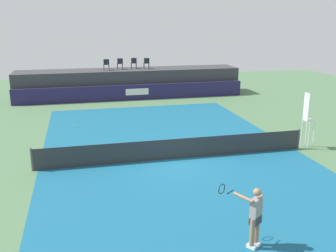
{
  "coord_description": "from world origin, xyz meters",
  "views": [
    {
      "loc": [
        -4.14,
        -15.91,
        6.16
      ],
      "look_at": [
        0.11,
        2.0,
        1.0
      ],
      "focal_mm": 41.02,
      "sensor_mm": 36.0,
      "label": 1
    }
  ],
  "objects_px": {
    "umpire_chair": "(307,117)",
    "tennis_player": "(254,215)",
    "spectator_chair_far_left": "(106,64)",
    "spectator_chair_right": "(147,63)",
    "net_post_far": "(299,139)",
    "tennis_ball": "(75,126)",
    "spectator_chair_center": "(134,63)",
    "spectator_chair_left": "(120,63)",
    "net_post_near": "(32,160)"
  },
  "relations": [
    {
      "from": "spectator_chair_right",
      "to": "net_post_far",
      "type": "relative_size",
      "value": 0.89
    },
    {
      "from": "spectator_chair_far_left",
      "to": "net_post_near",
      "type": "distance_m",
      "value": 15.8
    },
    {
      "from": "spectator_chair_far_left",
      "to": "tennis_ball",
      "type": "xyz_separation_m",
      "value": [
        -2.62,
        -8.35,
        -2.66
      ]
    },
    {
      "from": "spectator_chair_center",
      "to": "umpire_chair",
      "type": "distance_m",
      "value": 16.7
    },
    {
      "from": "spectator_chair_center",
      "to": "tennis_player",
      "type": "bearing_deg",
      "value": -90.2
    },
    {
      "from": "net_post_near",
      "to": "umpire_chair",
      "type": "bearing_deg",
      "value": 0.02
    },
    {
      "from": "net_post_far",
      "to": "tennis_player",
      "type": "distance_m",
      "value": 9.33
    },
    {
      "from": "net_post_near",
      "to": "net_post_far",
      "type": "height_order",
      "value": "same"
    },
    {
      "from": "spectator_chair_left",
      "to": "spectator_chair_center",
      "type": "height_order",
      "value": "same"
    },
    {
      "from": "spectator_chair_right",
      "to": "tennis_player",
      "type": "distance_m",
      "value": 22.54
    },
    {
      "from": "spectator_chair_center",
      "to": "umpire_chair",
      "type": "height_order",
      "value": "spectator_chair_center"
    },
    {
      "from": "tennis_player",
      "to": "tennis_ball",
      "type": "relative_size",
      "value": 26.03
    },
    {
      "from": "spectator_chair_left",
      "to": "net_post_far",
      "type": "relative_size",
      "value": 0.89
    },
    {
      "from": "umpire_chair",
      "to": "tennis_player",
      "type": "relative_size",
      "value": 1.56
    },
    {
      "from": "spectator_chair_left",
      "to": "net_post_far",
      "type": "height_order",
      "value": "spectator_chair_left"
    },
    {
      "from": "spectator_chair_far_left",
      "to": "tennis_ball",
      "type": "relative_size",
      "value": 13.06
    },
    {
      "from": "spectator_chair_right",
      "to": "tennis_ball",
      "type": "relative_size",
      "value": 13.06
    },
    {
      "from": "spectator_chair_far_left",
      "to": "tennis_player",
      "type": "xyz_separation_m",
      "value": [
        2.19,
        -22.28,
        -1.73
      ]
    },
    {
      "from": "spectator_chair_right",
      "to": "tennis_player",
      "type": "xyz_separation_m",
      "value": [
        -1.08,
        -22.45,
        -1.73
      ]
    },
    {
      "from": "spectator_chair_far_left",
      "to": "tennis_player",
      "type": "height_order",
      "value": "spectator_chair_far_left"
    },
    {
      "from": "spectator_chair_far_left",
      "to": "spectator_chair_center",
      "type": "distance_m",
      "value": 2.32
    },
    {
      "from": "net_post_near",
      "to": "tennis_ball",
      "type": "xyz_separation_m",
      "value": [
        1.74,
        6.67,
        -0.46
      ]
    },
    {
      "from": "spectator_chair_center",
      "to": "net_post_far",
      "type": "bearing_deg",
      "value": -69.6
    },
    {
      "from": "spectator_chair_right",
      "to": "net_post_far",
      "type": "bearing_deg",
      "value": -72.59
    },
    {
      "from": "spectator_chair_right",
      "to": "tennis_ball",
      "type": "height_order",
      "value": "spectator_chair_right"
    },
    {
      "from": "spectator_chair_center",
      "to": "tennis_player",
      "type": "xyz_separation_m",
      "value": [
        -0.08,
        -22.76,
        -1.73
      ]
    },
    {
      "from": "spectator_chair_center",
      "to": "umpire_chair",
      "type": "bearing_deg",
      "value": -68.45
    },
    {
      "from": "spectator_chair_left",
      "to": "spectator_chair_right",
      "type": "distance_m",
      "value": 2.16
    },
    {
      "from": "net_post_far",
      "to": "net_post_near",
      "type": "bearing_deg",
      "value": 180.0
    },
    {
      "from": "net_post_far",
      "to": "tennis_player",
      "type": "bearing_deg",
      "value": -128.86
    },
    {
      "from": "spectator_chair_left",
      "to": "spectator_chair_right",
      "type": "xyz_separation_m",
      "value": [
        2.15,
        -0.22,
        0.0
      ]
    },
    {
      "from": "umpire_chair",
      "to": "tennis_player",
      "type": "bearing_deg",
      "value": -130.51
    },
    {
      "from": "umpire_chair",
      "to": "spectator_chair_center",
      "type": "bearing_deg",
      "value": 111.55
    },
    {
      "from": "umpire_chair",
      "to": "net_post_far",
      "type": "xyz_separation_m",
      "value": [
        -0.36,
        -0.0,
        -1.09
      ]
    },
    {
      "from": "spectator_chair_far_left",
      "to": "spectator_chair_right",
      "type": "relative_size",
      "value": 1.0
    },
    {
      "from": "umpire_chair",
      "to": "net_post_far",
      "type": "height_order",
      "value": "umpire_chair"
    },
    {
      "from": "net_post_far",
      "to": "tennis_ball",
      "type": "relative_size",
      "value": 14.71
    },
    {
      "from": "spectator_chair_right",
      "to": "tennis_player",
      "type": "bearing_deg",
      "value": -92.76
    },
    {
      "from": "spectator_chair_right",
      "to": "tennis_player",
      "type": "height_order",
      "value": "spectator_chair_right"
    },
    {
      "from": "spectator_chair_right",
      "to": "net_post_near",
      "type": "height_order",
      "value": "spectator_chair_right"
    },
    {
      "from": "spectator_chair_left",
      "to": "tennis_player",
      "type": "height_order",
      "value": "spectator_chair_left"
    },
    {
      "from": "spectator_chair_far_left",
      "to": "spectator_chair_right",
      "type": "bearing_deg",
      "value": 2.97
    },
    {
      "from": "tennis_ball",
      "to": "tennis_player",
      "type": "bearing_deg",
      "value": -70.93
    },
    {
      "from": "umpire_chair",
      "to": "tennis_ball",
      "type": "height_order",
      "value": "umpire_chair"
    },
    {
      "from": "spectator_chair_left",
      "to": "spectator_chair_right",
      "type": "relative_size",
      "value": 1.0
    },
    {
      "from": "spectator_chair_far_left",
      "to": "tennis_player",
      "type": "relative_size",
      "value": 0.5
    },
    {
      "from": "spectator_chair_center",
      "to": "net_post_near",
      "type": "relative_size",
      "value": 0.89
    },
    {
      "from": "spectator_chair_center",
      "to": "tennis_ball",
      "type": "xyz_separation_m",
      "value": [
        -4.89,
        -8.83,
        -2.66
      ]
    },
    {
      "from": "spectator_chair_far_left",
      "to": "net_post_near",
      "type": "relative_size",
      "value": 0.89
    },
    {
      "from": "spectator_chair_far_left",
      "to": "net_post_near",
      "type": "height_order",
      "value": "spectator_chair_far_left"
    }
  ]
}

